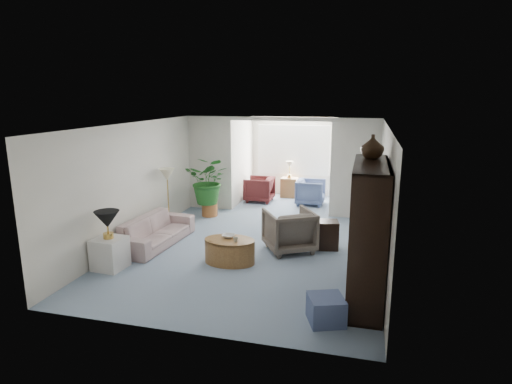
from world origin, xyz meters
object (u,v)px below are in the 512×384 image
(sofa, at_px, (156,231))
(end_table, at_px, (110,253))
(plant_pot, at_px, (210,210))
(sunroom_chair_maroon, at_px, (259,189))
(coffee_bowl, at_px, (229,236))
(framed_picture, at_px, (384,175))
(floor_lamp, at_px, (167,175))
(table_lamp, at_px, (107,219))
(sunroom_table, at_px, (289,187))
(coffee_table, at_px, (230,251))
(sunroom_chair_blue, at_px, (311,192))
(coffee_cup, at_px, (236,240))
(side_table_dark, at_px, (326,235))
(entertainment_cabinet, at_px, (368,233))
(ottoman, at_px, (326,310))
(wingback_chair, at_px, (289,230))
(cabinet_urn, at_px, (373,146))

(sofa, xyz_separation_m, end_table, (-0.20, -1.35, -0.01))
(plant_pot, height_order, sunroom_chair_maroon, sunroom_chair_maroon)
(plant_pot, bearing_deg, coffee_bowl, -62.80)
(framed_picture, height_order, floor_lamp, framed_picture)
(table_lamp, height_order, plant_pot, table_lamp)
(sunroom_table, bearing_deg, plant_pot, -122.30)
(coffee_table, xyz_separation_m, sunroom_chair_maroon, (-0.60, 4.65, 0.14))
(sofa, relative_size, end_table, 3.55)
(sunroom_chair_blue, bearing_deg, floor_lamp, 135.05)
(coffee_bowl, distance_m, coffee_cup, 0.28)
(end_table, bearing_deg, side_table_dark, 28.81)
(entertainment_cabinet, bearing_deg, sofa, 162.19)
(coffee_cup, xyz_separation_m, plant_pot, (-1.61, 2.95, -0.33))
(coffee_table, height_order, ottoman, coffee_table)
(sofa, height_order, sunroom_chair_blue, sunroom_chair_blue)
(coffee_cup, distance_m, side_table_dark, 2.00)
(table_lamp, bearing_deg, wingback_chair, 30.07)
(coffee_bowl, distance_m, side_table_dark, 2.04)
(framed_picture, height_order, end_table, framed_picture)
(coffee_cup, bearing_deg, sunroom_chair_blue, 81.05)
(side_table_dark, distance_m, sunroom_table, 4.46)
(sofa, height_order, entertainment_cabinet, entertainment_cabinet)
(ottoman, bearing_deg, wingback_chair, 110.59)
(table_lamp, distance_m, sunroom_chair_maroon, 5.65)
(cabinet_urn, height_order, sunroom_table, cabinet_urn)
(entertainment_cabinet, relative_size, cabinet_urn, 5.68)
(entertainment_cabinet, xyz_separation_m, plant_pot, (-3.90, 3.66, -0.88))
(sunroom_chair_maroon, bearing_deg, side_table_dark, 33.88)
(ottoman, xyz_separation_m, sunroom_chair_blue, (-1.03, 6.35, 0.17))
(entertainment_cabinet, bearing_deg, end_table, 179.91)
(sunroom_chair_blue, bearing_deg, sofa, 147.42)
(framed_picture, height_order, sofa, framed_picture)
(coffee_bowl, relative_size, wingback_chair, 0.26)
(floor_lamp, relative_size, entertainment_cabinet, 0.17)
(coffee_table, distance_m, coffee_bowl, 0.28)
(framed_picture, distance_m, floor_lamp, 4.93)
(sunroom_chair_blue, bearing_deg, entertainment_cabinet, -163.61)
(sunroom_chair_maroon, bearing_deg, sunroom_chair_blue, 90.66)
(sofa, bearing_deg, framed_picture, -86.95)
(framed_picture, relative_size, sunroom_table, 0.85)
(coffee_bowl, height_order, side_table_dark, side_table_dark)
(sofa, distance_m, end_table, 1.36)
(coffee_bowl, xyz_separation_m, sunroom_chair_blue, (0.95, 4.55, -0.12))
(side_table_dark, bearing_deg, ottoman, -84.52)
(wingback_chair, distance_m, side_table_dark, 0.77)
(wingback_chair, xyz_separation_m, sunroom_chair_maroon, (-1.56, 3.75, -0.06))
(ottoman, distance_m, sunroom_chair_blue, 6.44)
(side_table_dark, xyz_separation_m, sunroom_table, (-1.51, 4.20, 0.01))
(entertainment_cabinet, bearing_deg, sunroom_table, 110.22)
(end_table, bearing_deg, ottoman, -12.94)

